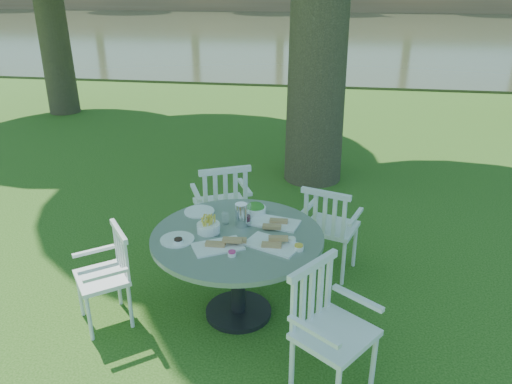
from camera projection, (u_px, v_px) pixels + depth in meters
The scene contains 8 objects.
ground at pixel (253, 283), 4.68m from camera, with size 140.00×140.00×0.00m, color #1A3F0D.
table at pixel (238, 251), 4.02m from camera, with size 1.38×1.38×0.76m.
chair_ne at pixel (328, 225), 4.61m from camera, with size 0.57×0.55×0.91m.
chair_nw at pixel (223, 203), 4.94m from camera, with size 0.65×0.64×0.99m.
chair_sw at pixel (111, 269), 4.02m from camera, with size 0.56×0.56×0.82m.
chair_se at pixel (324, 320), 3.31m from camera, with size 0.64×0.65×0.95m.
tableware at pixel (236, 225), 4.03m from camera, with size 1.12×0.90×0.20m.
river at pixel (324, 32), 25.52m from camera, with size 100.00×28.00×0.12m, color #343921.
Camera 1 is at (0.63, -3.90, 2.65)m, focal length 35.00 mm.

